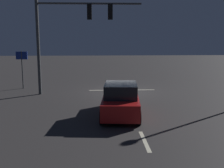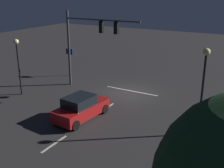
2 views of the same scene
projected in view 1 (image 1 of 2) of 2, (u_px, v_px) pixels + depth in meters
The scene contains 7 objects.
ground_plane at pixel (122, 91), 20.61m from camera, with size 80.00×80.00×0.00m, color #2D2B2B.
traffic_signal_assembly at pixel (70, 25), 18.91m from camera, with size 7.22×0.47×6.93m.
lane_dash_far at pixel (128, 104), 16.67m from camera, with size 2.20×0.16×0.01m, color beige.
lane_dash_mid at pixel (145, 141), 10.76m from camera, with size 2.20×0.16×0.01m, color beige.
stop_bar at pixel (122, 90), 21.07m from camera, with size 5.00×0.16×0.01m, color beige.
car_approaching at pixel (121, 100), 14.18m from camera, with size 2.24×4.49×1.70m.
route_sign at pixel (22, 62), 21.41m from camera, with size 0.90×0.15×2.94m.
Camera 1 is at (1.78, 20.15, 4.02)m, focal length 44.29 mm.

